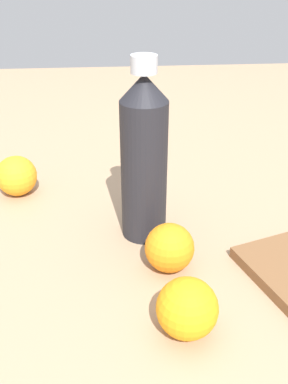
# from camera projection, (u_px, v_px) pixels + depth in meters

# --- Properties ---
(ground_plane) EXTENTS (2.40, 2.40, 0.00)m
(ground_plane) POSITION_uv_depth(u_px,v_px,m) (124.00, 221.00, 0.78)
(ground_plane) COLOR #9E7F60
(water_bottle) EXTENTS (0.07, 0.07, 0.30)m
(water_bottle) POSITION_uv_depth(u_px,v_px,m) (144.00, 158.00, 0.68)
(water_bottle) COLOR black
(water_bottle) RESTS_ON ground_plane
(orange_0) EXTENTS (0.08, 0.08, 0.08)m
(orange_0) POSITION_uv_depth(u_px,v_px,m) (169.00, 248.00, 0.65)
(orange_0) COLOR orange
(orange_0) RESTS_ON ground_plane
(orange_1) EXTENTS (0.08, 0.08, 0.08)m
(orange_1) POSITION_uv_depth(u_px,v_px,m) (16.00, 176.00, 0.85)
(orange_1) COLOR orange
(orange_1) RESTS_ON ground_plane
(orange_2) EXTENTS (0.08, 0.08, 0.08)m
(orange_2) POSITION_uv_depth(u_px,v_px,m) (187.00, 308.00, 0.54)
(orange_2) COLOR orange
(orange_2) RESTS_ON ground_plane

